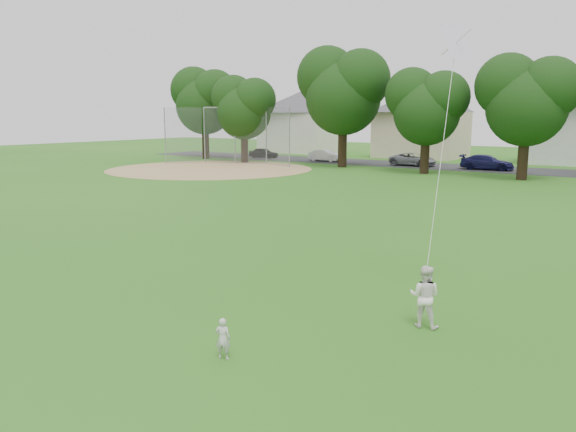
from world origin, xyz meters
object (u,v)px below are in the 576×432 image
Objects in this scene: toddler at (223,339)px; kite at (441,157)px; baseball_backstop at (232,136)px; older_boy at (425,296)px.

kite reaches higher than toddler.
baseball_backstop is at bearing -71.59° from toddler.
older_boy reaches higher than toddler.
older_boy is 3.22m from kite.
baseball_backstop is (-28.71, 34.30, 2.30)m from toddler.
kite is at bearing -137.10° from toddler.
kite is (2.39, 4.98, 3.29)m from toddler.
kite is at bearing -43.32° from baseball_backstop.
kite reaches higher than baseball_backstop.
older_boy is 43.71m from baseball_backstop.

